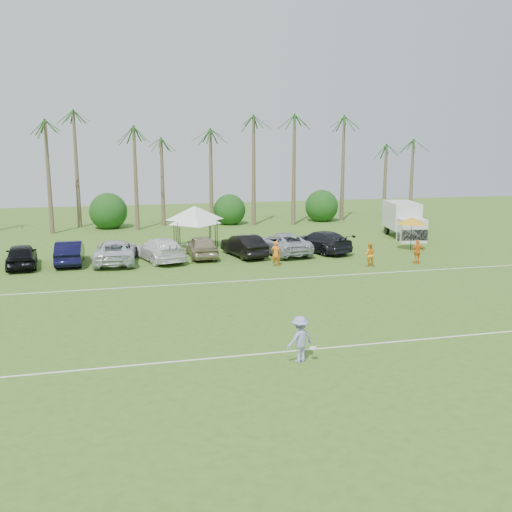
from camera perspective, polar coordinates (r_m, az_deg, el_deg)
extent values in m
plane|color=#3F661E|center=(20.83, 2.08, -11.65)|extent=(120.00, 120.00, 0.00)
cube|color=white|center=(22.62, 0.66, -9.74)|extent=(80.00, 0.10, 0.01)
cube|color=white|center=(33.86, -4.47, -2.67)|extent=(80.00, 0.10, 0.01)
cone|color=brown|center=(56.92, -20.82, 7.32)|extent=(0.44, 0.44, 10.00)
cone|color=brown|center=(56.57, -16.79, 8.06)|extent=(0.44, 0.44, 11.00)
cone|color=brown|center=(56.61, -12.64, 6.74)|extent=(0.44, 0.44, 8.00)
cone|color=brown|center=(56.81, -8.59, 7.41)|extent=(0.44, 0.44, 9.00)
cone|color=brown|center=(57.30, -4.58, 8.03)|extent=(0.44, 0.44, 10.00)
cone|color=brown|center=(58.06, -0.65, 8.59)|extent=(0.44, 0.44, 11.00)
cone|color=brown|center=(59.49, 4.08, 7.18)|extent=(0.44, 0.44, 8.00)
cone|color=brown|center=(61.19, 8.59, 7.66)|extent=(0.44, 0.44, 9.00)
cone|color=brown|center=(63.24, 12.83, 8.07)|extent=(0.44, 0.44, 10.00)
cone|color=brown|center=(65.11, 16.03, 8.44)|extent=(0.44, 0.44, 11.00)
cylinder|color=brown|center=(57.92, -14.51, 3.47)|extent=(0.30, 0.30, 1.40)
sphere|color=#124112|center=(57.79, -14.56, 4.55)|extent=(4.00, 4.00, 4.00)
cylinder|color=brown|center=(59.02, -2.76, 3.95)|extent=(0.30, 0.30, 1.40)
sphere|color=#124112|center=(58.89, -2.77, 5.01)|extent=(4.00, 4.00, 4.00)
cylinder|color=brown|center=(61.72, 6.41, 4.20)|extent=(0.30, 0.30, 1.40)
sphere|color=#124112|center=(61.60, 6.43, 5.22)|extent=(4.00, 4.00, 4.00)
imported|color=orange|center=(38.14, 2.00, 0.24)|extent=(0.71, 0.56, 1.72)
imported|color=#FF9F1C|center=(38.87, 11.27, 0.15)|extent=(0.92, 0.80, 1.61)
imported|color=orange|center=(40.39, 15.84, 0.40)|extent=(1.03, 0.53, 1.68)
cube|color=silver|center=(52.15, 14.34, 3.99)|extent=(3.05, 4.61, 2.32)
cube|color=silver|center=(49.49, 15.32, 2.49)|extent=(2.40, 2.03, 1.95)
cube|color=black|center=(48.88, 15.56, 2.05)|extent=(2.15, 0.66, 0.93)
cube|color=#E5590C|center=(52.57, 15.53, 3.53)|extent=(0.29, 1.46, 0.83)
cylinder|color=black|center=(49.45, 14.20, 1.89)|extent=(0.43, 0.87, 0.83)
cylinder|color=black|center=(50.04, 16.23, 1.89)|extent=(0.43, 0.87, 0.83)
cylinder|color=black|center=(53.13, 12.95, 2.57)|extent=(0.43, 0.87, 0.83)
cylinder|color=black|center=(53.68, 14.85, 2.56)|extent=(0.43, 0.87, 0.83)
cylinder|color=black|center=(43.41, -7.62, 1.62)|extent=(0.06, 0.06, 1.94)
cylinder|color=black|center=(43.78, -4.09, 1.77)|extent=(0.06, 0.06, 1.94)
cylinder|color=black|center=(46.07, -8.00, 2.16)|extent=(0.06, 0.06, 1.94)
cylinder|color=black|center=(46.42, -4.67, 2.30)|extent=(0.06, 0.06, 1.94)
pyramid|color=white|center=(44.63, -6.15, 4.43)|extent=(4.19, 4.19, 0.97)
cylinder|color=black|center=(44.15, -7.80, 1.93)|extent=(0.06, 0.06, 2.17)
cylinder|color=black|center=(44.57, -3.90, 2.09)|extent=(0.06, 0.06, 2.17)
cylinder|color=black|center=(47.16, -8.21, 2.50)|extent=(0.06, 0.06, 2.17)
cylinder|color=black|center=(47.55, -4.54, 2.65)|extent=(0.06, 0.06, 2.17)
pyramid|color=white|center=(45.55, -6.17, 5.00)|extent=(4.69, 4.69, 1.08)
cylinder|color=black|center=(45.32, 15.26, 1.98)|extent=(0.05, 0.05, 2.33)
cone|color=orange|center=(45.16, 15.33, 3.44)|extent=(2.33, 2.33, 0.53)
imported|color=#9A97D7|center=(21.62, 4.40, -8.29)|extent=(1.30, 1.02, 1.77)
cylinder|color=white|center=(21.79, 5.73, -9.11)|extent=(0.27, 0.27, 0.03)
imported|color=black|center=(40.86, -22.41, 0.05)|extent=(2.37, 4.91, 1.61)
imported|color=black|center=(40.91, -18.13, 0.35)|extent=(1.71, 4.90, 1.61)
imported|color=silver|center=(40.37, -13.88, 0.44)|extent=(3.03, 5.97, 1.61)
imported|color=white|center=(40.52, -9.59, 0.66)|extent=(3.72, 5.97, 1.61)
imported|color=gray|center=(41.32, -5.45, 0.96)|extent=(1.94, 4.75, 1.61)
imported|color=black|center=(41.50, -1.22, 1.06)|extent=(2.69, 5.15, 1.61)
imported|color=#A6A9B5|center=(42.44, 2.72, 1.27)|extent=(3.37, 6.09, 1.61)
imported|color=black|center=(43.52, 6.50, 1.46)|extent=(3.96, 6.00, 1.61)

